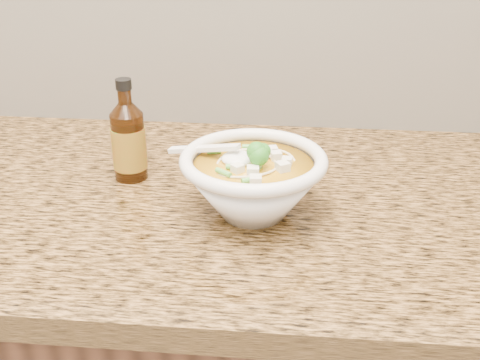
{
  "coord_description": "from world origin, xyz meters",
  "views": [
    {
      "loc": [
        0.25,
        0.8,
        1.36
      ],
      "look_at": [
        0.17,
        1.61,
        0.96
      ],
      "focal_mm": 45.0,
      "sensor_mm": 36.0,
      "label": 1
    }
  ],
  "objects": [
    {
      "name": "soup_bowl",
      "position": [
        0.19,
        1.61,
        0.95
      ],
      "size": [
        0.25,
        0.22,
        0.12
      ],
      "rotation": [
        0.0,
        0.0,
        -0.03
      ],
      "color": "white",
      "rests_on": "counter_slab"
    },
    {
      "name": "hot_sauce_bottle",
      "position": [
        -0.03,
        1.71,
        0.97
      ],
      "size": [
        0.07,
        0.07,
        0.17
      ],
      "rotation": [
        0.0,
        0.0,
        0.19
      ],
      "color": "#3D1D08",
      "rests_on": "counter_slab"
    },
    {
      "name": "counter_slab",
      "position": [
        0.0,
        1.68,
        0.88
      ],
      "size": [
        4.0,
        0.68,
        0.04
      ],
      "primitive_type": "cube",
      "color": "olive",
      "rests_on": "cabinet"
    }
  ]
}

